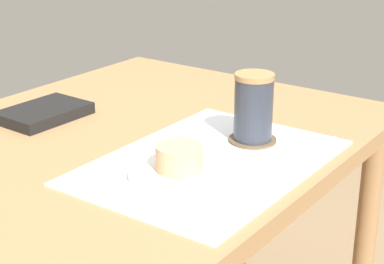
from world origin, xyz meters
TOP-DOWN VIEW (x-y plane):
  - dining_table at (0.00, 0.00)m, footprint 1.01×0.80m
  - placemat at (-0.02, -0.21)m, footprint 0.48×0.34m
  - pastry_plate at (-0.10, -0.20)m, footprint 0.17×0.17m
  - pastry at (-0.10, -0.20)m, footprint 0.08×0.08m
  - coffee_coaster at (0.11, -0.22)m, footprint 0.09×0.09m
  - coffee_mug at (0.11, -0.22)m, footprint 0.11×0.07m
  - teaspoon at (0.14, -0.34)m, footprint 0.13×0.04m
  - small_book at (-0.03, 0.21)m, footprint 0.18×0.13m

SIDE VIEW (x-z plane):
  - dining_table at x=0.00m, z-range 0.28..1.03m
  - placemat at x=-0.02m, z-range 0.75..0.75m
  - coffee_coaster at x=0.11m, z-range 0.75..0.76m
  - teaspoon at x=0.14m, z-range 0.75..0.76m
  - pastry_plate at x=-0.10m, z-range 0.75..0.77m
  - small_book at x=-0.03m, z-range 0.75..0.77m
  - pastry at x=-0.10m, z-range 0.77..0.81m
  - coffee_mug at x=0.11m, z-range 0.76..0.89m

